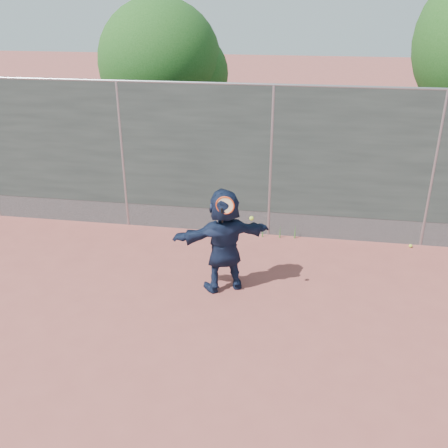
# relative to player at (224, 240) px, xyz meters

# --- Properties ---
(ground) EXTENTS (80.00, 80.00, 0.00)m
(ground) POSITION_rel_player_xyz_m (0.56, -1.30, -0.87)
(ground) COLOR #9E4C42
(ground) RESTS_ON ground
(player) EXTENTS (1.69, 1.15, 1.75)m
(player) POSITION_rel_player_xyz_m (0.00, 0.00, 0.00)
(player) COLOR #15203B
(player) RESTS_ON ground
(ball_ground) EXTENTS (0.07, 0.07, 0.07)m
(ball_ground) POSITION_rel_player_xyz_m (3.35, 2.05, -0.84)
(ball_ground) COLOR #BBDD31
(ball_ground) RESTS_ON ground
(fence) EXTENTS (20.00, 0.06, 3.03)m
(fence) POSITION_rel_player_xyz_m (0.56, 2.20, 0.71)
(fence) COLOR #38423D
(fence) RESTS_ON ground
(swing_action) EXTENTS (0.59, 0.13, 0.51)m
(swing_action) POSITION_rel_player_xyz_m (0.09, -0.20, 0.66)
(swing_action) COLOR red
(swing_action) RESTS_ON ground
(tree_left) EXTENTS (3.15, 3.00, 4.53)m
(tree_left) POSITION_rel_player_xyz_m (-2.29, 5.25, 2.07)
(tree_left) COLOR #382314
(tree_left) RESTS_ON ground
(weed_clump) EXTENTS (0.68, 0.07, 0.30)m
(weed_clump) POSITION_rel_player_xyz_m (0.85, 2.08, -0.74)
(weed_clump) COLOR #387226
(weed_clump) RESTS_ON ground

